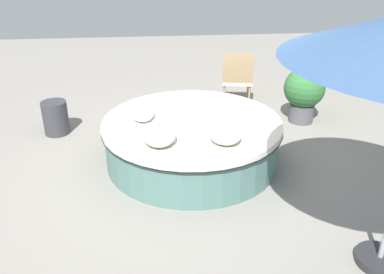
{
  "coord_description": "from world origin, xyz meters",
  "views": [
    {
      "loc": [
        4.74,
        -0.47,
        2.71
      ],
      "look_at": [
        0.0,
        0.0,
        0.36
      ],
      "focal_mm": 37.35,
      "sensor_mm": 36.0,
      "label": 1
    }
  ],
  "objects_px": {
    "planter": "(304,92)",
    "throw_pillow_0": "(143,113)",
    "throw_pillow_2": "(225,134)",
    "patio_chair": "(238,76)",
    "throw_pillow_1": "(159,135)",
    "round_bed": "(192,141)",
    "side_table": "(56,118)"
  },
  "relations": [
    {
      "from": "planter",
      "to": "throw_pillow_0",
      "type": "bearing_deg",
      "value": -68.39
    },
    {
      "from": "throw_pillow_2",
      "to": "patio_chair",
      "type": "height_order",
      "value": "patio_chair"
    },
    {
      "from": "throw_pillow_2",
      "to": "planter",
      "type": "bearing_deg",
      "value": 138.02
    },
    {
      "from": "throw_pillow_2",
      "to": "patio_chair",
      "type": "bearing_deg",
      "value": 165.25
    },
    {
      "from": "planter",
      "to": "throw_pillow_2",
      "type": "bearing_deg",
      "value": -41.98
    },
    {
      "from": "throw_pillow_0",
      "to": "planter",
      "type": "bearing_deg",
      "value": 111.61
    },
    {
      "from": "planter",
      "to": "throw_pillow_1",
      "type": "bearing_deg",
      "value": -54.03
    },
    {
      "from": "round_bed",
      "to": "planter",
      "type": "xyz_separation_m",
      "value": [
        -1.15,
        1.93,
        0.21
      ]
    },
    {
      "from": "throw_pillow_2",
      "to": "side_table",
      "type": "relative_size",
      "value": 0.87
    },
    {
      "from": "round_bed",
      "to": "throw_pillow_2",
      "type": "height_order",
      "value": "throw_pillow_2"
    },
    {
      "from": "round_bed",
      "to": "throw_pillow_0",
      "type": "relative_size",
      "value": 5.14
    },
    {
      "from": "throw_pillow_0",
      "to": "side_table",
      "type": "xyz_separation_m",
      "value": [
        -0.95,
        -1.37,
        -0.42
      ]
    },
    {
      "from": "throw_pillow_2",
      "to": "planter",
      "type": "relative_size",
      "value": 0.49
    },
    {
      "from": "patio_chair",
      "to": "throw_pillow_0",
      "type": "bearing_deg",
      "value": -122.05
    },
    {
      "from": "throw_pillow_1",
      "to": "throw_pillow_2",
      "type": "bearing_deg",
      "value": 84.86
    },
    {
      "from": "patio_chair",
      "to": "throw_pillow_1",
      "type": "bearing_deg",
      "value": -109.75
    },
    {
      "from": "round_bed",
      "to": "throw_pillow_1",
      "type": "xyz_separation_m",
      "value": [
        0.57,
        -0.44,
        0.38
      ]
    },
    {
      "from": "throw_pillow_0",
      "to": "throw_pillow_1",
      "type": "height_order",
      "value": "throw_pillow_1"
    },
    {
      "from": "throw_pillow_1",
      "to": "side_table",
      "type": "distance_m",
      "value": 2.32
    },
    {
      "from": "side_table",
      "to": "round_bed",
      "type": "bearing_deg",
      "value": 61.65
    },
    {
      "from": "round_bed",
      "to": "throw_pillow_1",
      "type": "relative_size",
      "value": 4.31
    },
    {
      "from": "throw_pillow_0",
      "to": "throw_pillow_2",
      "type": "bearing_deg",
      "value": 51.16
    },
    {
      "from": "round_bed",
      "to": "throw_pillow_2",
      "type": "distance_m",
      "value": 0.82
    },
    {
      "from": "throw_pillow_0",
      "to": "side_table",
      "type": "height_order",
      "value": "throw_pillow_0"
    },
    {
      "from": "throw_pillow_0",
      "to": "throw_pillow_1",
      "type": "bearing_deg",
      "value": 15.66
    },
    {
      "from": "throw_pillow_1",
      "to": "side_table",
      "type": "relative_size",
      "value": 1.05
    },
    {
      "from": "throw_pillow_1",
      "to": "throw_pillow_2",
      "type": "distance_m",
      "value": 0.76
    },
    {
      "from": "round_bed",
      "to": "throw_pillow_1",
      "type": "height_order",
      "value": "throw_pillow_1"
    },
    {
      "from": "round_bed",
      "to": "planter",
      "type": "relative_size",
      "value": 2.58
    },
    {
      "from": "round_bed",
      "to": "throw_pillow_0",
      "type": "bearing_deg",
      "value": -101.5
    },
    {
      "from": "round_bed",
      "to": "planter",
      "type": "bearing_deg",
      "value": 120.69
    },
    {
      "from": "planter",
      "to": "side_table",
      "type": "xyz_separation_m",
      "value": [
        0.07,
        -3.94,
        -0.26
      ]
    }
  ]
}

